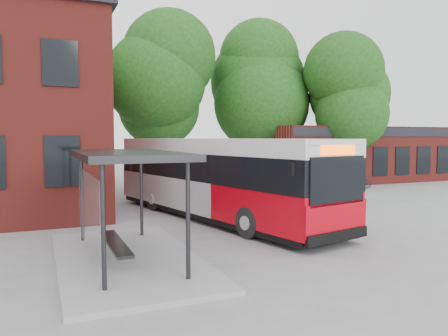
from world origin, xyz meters
name	(u,v)px	position (x,y,z in m)	size (l,w,h in m)	color
ground	(262,238)	(0.00, 0.00, 0.00)	(100.00, 100.00, 0.00)	gray
shop_row	(351,154)	(15.00, 14.00, 2.00)	(14.00, 6.20, 4.00)	maroon
bus_shelter	(127,206)	(-4.50, -1.00, 1.45)	(3.60, 7.00, 2.90)	#252528
bike_rail	(319,187)	(9.28, 10.00, 0.19)	(5.20, 0.10, 0.38)	#252528
tree_0	(48,100)	(-6.00, 16.00, 5.50)	(7.92, 7.92, 11.00)	#153E10
tree_1	(158,109)	(1.00, 17.00, 5.20)	(7.92, 7.92, 10.40)	#153E10
tree_2	(256,106)	(8.00, 16.00, 5.50)	(7.92, 7.92, 11.00)	#153E10
tree_3	(348,117)	(13.00, 12.00, 4.64)	(7.04, 7.04, 9.28)	#153E10
city_bus	(215,178)	(-0.09, 3.82, 1.59)	(2.67, 12.55, 3.19)	#BF0311
bicycle_0	(288,182)	(7.58, 10.81, 0.50)	(0.66, 1.89, 0.99)	black
bicycle_1	(284,184)	(6.93, 10.20, 0.47)	(0.44, 1.56, 0.94)	navy
bicycle_2	(320,184)	(8.83, 9.29, 0.45)	(0.60, 1.72, 0.90)	#43170A
bicycle_3	(309,182)	(8.52, 9.93, 0.54)	(0.51, 1.80, 1.08)	black
bicycle_4	(310,183)	(8.82, 10.24, 0.42)	(0.56, 1.61, 0.84)	black
bicycle_5	(324,182)	(9.92, 10.33, 0.46)	(0.43, 1.53, 0.92)	black
bicycle_6	(336,182)	(10.55, 9.96, 0.43)	(0.57, 1.63, 0.86)	black
bicycle_7	(359,181)	(11.96, 9.53, 0.51)	(0.48, 1.70, 1.02)	black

